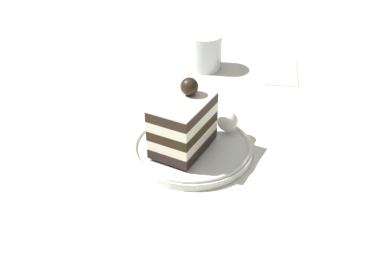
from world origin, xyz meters
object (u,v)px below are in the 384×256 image
at_px(dessert_plate, 192,148).
at_px(drink_glass_near, 205,54).
at_px(whipped_cream_dollop, 227,121).
at_px(fork, 176,119).
at_px(folded_napkin, 281,72).
at_px(cake_slice, 183,123).

bearing_deg(dessert_plate, drink_glass_near, 14.40).
xyz_separation_m(dessert_plate, whipped_cream_dollop, (0.06, -0.04, 0.03)).
xyz_separation_m(fork, drink_glass_near, (0.26, 0.03, 0.01)).
relative_size(whipped_cream_dollop, folded_napkin, 0.27).
bearing_deg(dessert_plate, cake_slice, 140.19).
xyz_separation_m(dessert_plate, folded_napkin, (0.35, -0.09, -0.01)).
height_order(dessert_plate, drink_glass_near, drink_glass_near).
xyz_separation_m(whipped_cream_dollop, fork, (-0.00, 0.09, -0.01)).
height_order(whipped_cream_dollop, folded_napkin, whipped_cream_dollop).
bearing_deg(drink_glass_near, cake_slice, -167.80).
bearing_deg(fork, dessert_plate, -138.56).
bearing_deg(cake_slice, fork, 30.34).
height_order(whipped_cream_dollop, fork, whipped_cream_dollop).
relative_size(dessert_plate, drink_glass_near, 2.54).
distance_m(cake_slice, fork, 0.09).
distance_m(dessert_plate, folded_napkin, 0.36).
bearing_deg(drink_glass_near, whipped_cream_dollop, -154.25).
xyz_separation_m(drink_glass_near, folded_napkin, (0.03, -0.17, -0.03)).
bearing_deg(folded_napkin, whipped_cream_dollop, 171.38).
height_order(dessert_plate, cake_slice, cake_slice).
bearing_deg(fork, folded_napkin, -25.43).
distance_m(fork, folded_napkin, 0.32).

